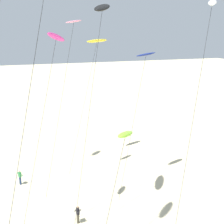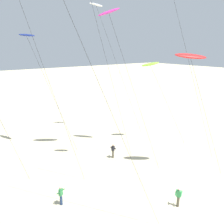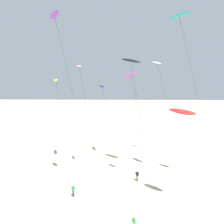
# 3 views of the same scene
# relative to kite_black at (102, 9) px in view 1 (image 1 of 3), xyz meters

# --- Properties ---
(kite_black) EXTENTS (4.72, 4.89, 18.41)m
(kite_black) POSITION_rel_kite_black_xyz_m (0.00, 0.00, 0.00)
(kite_black) COLOR black
(kite_black) RESTS_ON ground
(kite_pink) EXTENTS (4.28, 5.25, 17.32)m
(kite_pink) POSITION_rel_kite_black_xyz_m (-7.57, -0.69, -1.22)
(kite_pink) COLOR pink
(kite_pink) RESTS_ON ground
(kite_navy) EXTENTS (4.41, 5.66, 14.09)m
(kite_navy) POSITION_rel_kite_black_xyz_m (-4.78, 6.15, -4.13)
(kite_navy) COLOR navy
(kite_navy) RESTS_ON ground
(kite_lime) EXTENTS (4.32, 4.70, 10.77)m
(kite_lime) POSITION_rel_kite_black_xyz_m (8.13, -1.26, -7.51)
(kite_lime) COLOR #8CD833
(kite_lime) RESTS_ON ground
(kite_yellow) EXTENTS (4.97, 6.33, 15.31)m
(kite_yellow) POSITION_rel_kite_black_xyz_m (-12.39, 3.23, -2.93)
(kite_yellow) COLOR yellow
(kite_yellow) RESTS_ON ground
(kite_magenta) EXTENTS (4.50, 5.08, 16.21)m
(kite_magenta) POSITION_rel_kite_black_xyz_m (-0.17, -3.68, -2.35)
(kite_magenta) COLOR #D8339E
(kite_magenta) RESTS_ON ground
(kite_white) EXTENTS (5.27, 5.95, 18.36)m
(kite_white) POSITION_rel_kite_black_xyz_m (5.12, 6.24, -0.17)
(kite_white) COLOR white
(kite_white) RESTS_ON ground
(kite_flyer_middle) EXTENTS (0.71, 0.69, 1.67)m
(kite_flyer_middle) POSITION_rel_kite_black_xyz_m (-7.67, -7.04, -16.90)
(kite_flyer_middle) COLOR navy
(kite_flyer_middle) RESTS_ON ground
(kite_flyer_furthest) EXTENTS (0.60, 0.58, 1.67)m
(kite_flyer_furthest) POSITION_rel_kite_black_xyz_m (1.03, -2.68, -16.90)
(kite_flyer_furthest) COLOR #4C4738
(kite_flyer_furthest) RESTS_ON ground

